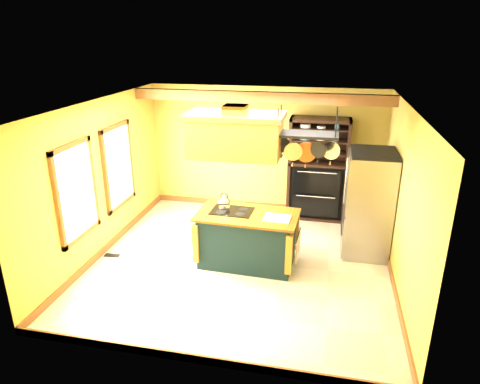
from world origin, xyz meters
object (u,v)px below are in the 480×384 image
at_px(range_hood, 235,134).
at_px(hutch, 317,179).
at_px(refrigerator, 368,206).
at_px(pot_rack, 307,141).
at_px(kitchen_island, 247,238).

xyz_separation_m(range_hood, hutch, (1.25, 2.28, -1.42)).
bearing_deg(hutch, refrigerator, -56.71).
bearing_deg(hutch, range_hood, -118.67).
height_order(pot_rack, refrigerator, pot_rack).
bearing_deg(hutch, pot_rack, -93.62).
distance_m(range_hood, refrigerator, 2.71).
height_order(kitchen_island, hutch, hutch).
relative_size(kitchen_island, refrigerator, 0.93).
relative_size(range_hood, refrigerator, 0.82).
bearing_deg(hutch, kitchen_island, -114.72).
bearing_deg(pot_rack, hutch, 86.38).
xyz_separation_m(pot_rack, hutch, (0.14, 2.27, -1.35)).
distance_m(pot_rack, hutch, 2.65).
bearing_deg(pot_rack, kitchen_island, -179.38).
relative_size(kitchen_island, hutch, 0.80).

